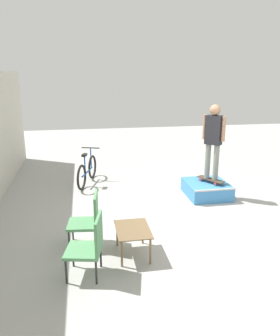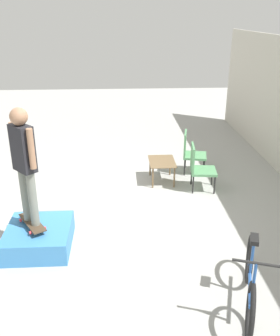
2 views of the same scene
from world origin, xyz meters
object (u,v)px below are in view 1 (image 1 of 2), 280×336
(person_skater, at_px, (213,136))
(patio_chair_left, at_px, (90,244))
(patio_chair_right, at_px, (88,218))
(coffee_table, at_px, (133,232))
(skate_ramp_box, at_px, (207,189))
(skateboard_on_ramp, at_px, (211,179))
(bicycle, at_px, (87,171))

(person_skater, relative_size, patio_chair_left, 1.87)
(patio_chair_right, bearing_deg, coffee_table, 64.73)
(person_skater, height_order, patio_chair_right, person_skater)
(skate_ramp_box, height_order, person_skater, person_skater)
(coffee_table, bearing_deg, patio_chair_right, 58.34)
(skateboard_on_ramp, bearing_deg, coffee_table, 104.48)
(person_skater, distance_m, patio_chair_right, 3.74)
(person_skater, xyz_separation_m, bicycle, (1.48, 2.99, -1.16))
(skate_ramp_box, relative_size, coffee_table, 1.44)
(skateboard_on_ramp, height_order, person_skater, person_skater)
(skate_ramp_box, distance_m, patio_chair_right, 3.55)
(patio_chair_left, bearing_deg, bicycle, -168.77)
(person_skater, bearing_deg, patio_chair_right, 79.58)
(skateboard_on_ramp, bearing_deg, person_skater, -121.29)
(person_skater, distance_m, bicycle, 3.53)
(person_skater, relative_size, bicycle, 1.12)
(skate_ramp_box, distance_m, bicycle, 3.26)
(skate_ramp_box, distance_m, person_skater, 1.35)
(skateboard_on_ramp, distance_m, bicycle, 3.34)
(skate_ramp_box, distance_m, skateboard_on_ramp, 0.27)
(patio_chair_left, height_order, bicycle, patio_chair_left)
(skate_ramp_box, xyz_separation_m, person_skater, (-0.02, -0.09, 1.35))
(person_skater, height_order, coffee_table, person_skater)
(skateboard_on_ramp, relative_size, coffee_table, 0.93)
(skateboard_on_ramp, bearing_deg, patio_chair_right, 91.24)
(skateboard_on_ramp, xyz_separation_m, bicycle, (1.48, 2.99, -0.07))
(person_skater, height_order, bicycle, person_skater)
(patio_chair_right, bearing_deg, skate_ramp_box, 129.88)
(coffee_table, distance_m, bicycle, 3.92)
(coffee_table, bearing_deg, skateboard_on_ramp, -44.23)
(patio_chair_left, bearing_deg, coffee_table, 135.24)
(patio_chair_right, height_order, bicycle, patio_chair_right)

